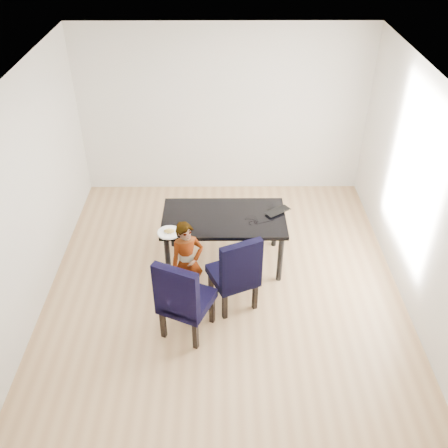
{
  "coord_description": "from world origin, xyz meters",
  "views": [
    {
      "loc": [
        -0.03,
        -4.81,
        4.42
      ],
      "look_at": [
        0.0,
        0.2,
        0.85
      ],
      "focal_mm": 40.0,
      "sensor_mm": 36.0,
      "label": 1
    }
  ],
  "objects_px": {
    "chair_left": "(187,295)",
    "chair_right": "(233,269)",
    "laptop": "(275,210)",
    "plate": "(169,232)",
    "dining_table": "(224,240)",
    "child": "(187,263)"
  },
  "relations": [
    {
      "from": "chair_right",
      "to": "plate",
      "type": "distance_m",
      "value": 0.92
    },
    {
      "from": "child",
      "to": "plate",
      "type": "distance_m",
      "value": 0.46
    },
    {
      "from": "plate",
      "to": "laptop",
      "type": "distance_m",
      "value": 1.44
    },
    {
      "from": "dining_table",
      "to": "chair_right",
      "type": "height_order",
      "value": "chair_right"
    },
    {
      "from": "chair_right",
      "to": "plate",
      "type": "relative_size",
      "value": 3.63
    },
    {
      "from": "chair_left",
      "to": "laptop",
      "type": "bearing_deg",
      "value": 75.48
    },
    {
      "from": "dining_table",
      "to": "child",
      "type": "bearing_deg",
      "value": -122.73
    },
    {
      "from": "child",
      "to": "laptop",
      "type": "relative_size",
      "value": 3.23
    },
    {
      "from": "dining_table",
      "to": "plate",
      "type": "bearing_deg",
      "value": -152.95
    },
    {
      "from": "dining_table",
      "to": "child",
      "type": "relative_size",
      "value": 1.43
    },
    {
      "from": "chair_right",
      "to": "laptop",
      "type": "height_order",
      "value": "chair_right"
    },
    {
      "from": "chair_right",
      "to": "laptop",
      "type": "bearing_deg",
      "value": 34.15
    },
    {
      "from": "chair_left",
      "to": "child",
      "type": "distance_m",
      "value": 0.54
    },
    {
      "from": "dining_table",
      "to": "laptop",
      "type": "distance_m",
      "value": 0.8
    },
    {
      "from": "chair_right",
      "to": "plate",
      "type": "xyz_separation_m",
      "value": [
        -0.78,
        0.43,
        0.23
      ]
    },
    {
      "from": "dining_table",
      "to": "chair_left",
      "type": "xyz_separation_m",
      "value": [
        -0.42,
        -1.23,
        0.17
      ]
    },
    {
      "from": "chair_right",
      "to": "child",
      "type": "relative_size",
      "value": 0.94
    },
    {
      "from": "dining_table",
      "to": "laptop",
      "type": "xyz_separation_m",
      "value": [
        0.68,
        0.14,
        0.39
      ]
    },
    {
      "from": "chair_left",
      "to": "chair_right",
      "type": "xyz_separation_m",
      "value": [
        0.53,
        0.45,
        -0.01
      ]
    },
    {
      "from": "chair_left",
      "to": "chair_right",
      "type": "distance_m",
      "value": 0.69
    },
    {
      "from": "chair_right",
      "to": "dining_table",
      "type": "bearing_deg",
      "value": 73.75
    },
    {
      "from": "dining_table",
      "to": "chair_left",
      "type": "relative_size",
      "value": 1.47
    }
  ]
}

